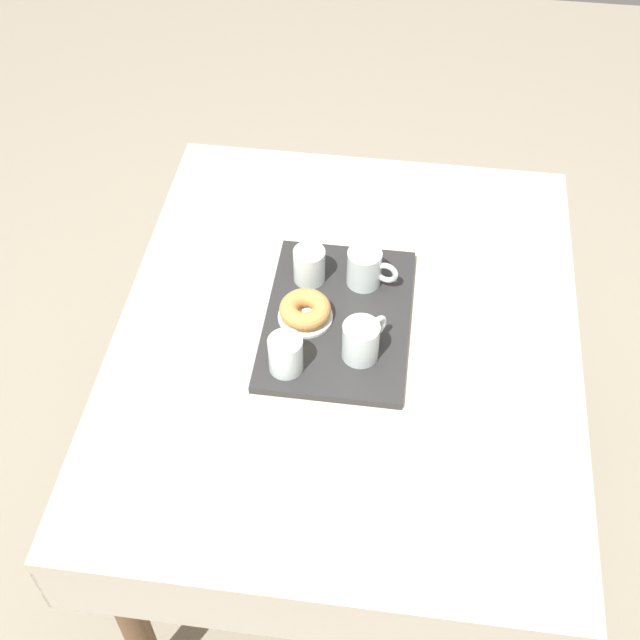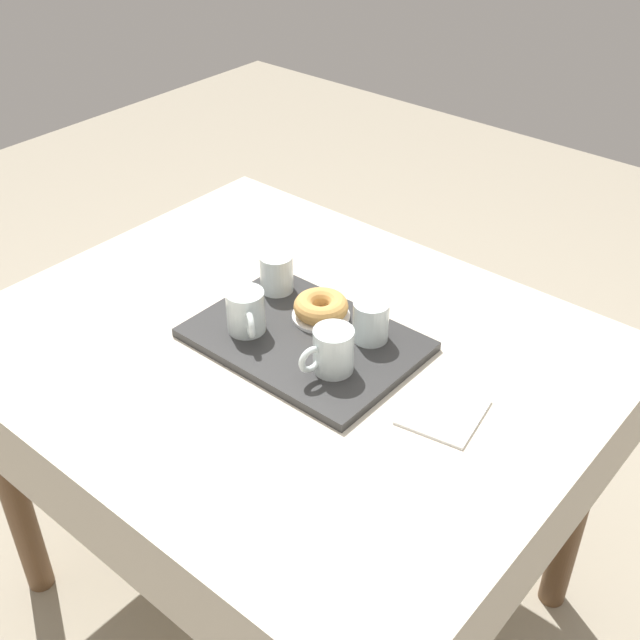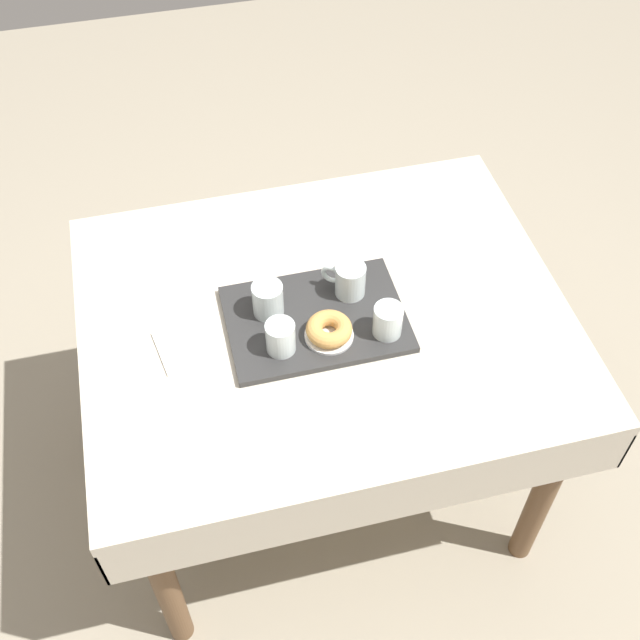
{
  "view_description": "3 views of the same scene",
  "coord_description": "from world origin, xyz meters",
  "px_view_note": "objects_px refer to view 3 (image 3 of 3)",
  "views": [
    {
      "loc": [
        1.17,
        0.1,
        2.13
      ],
      "look_at": [
        0.01,
        -0.06,
        0.82
      ],
      "focal_mm": 47.77,
      "sensor_mm": 36.0,
      "label": 1
    },
    {
      "loc": [
        -0.86,
        0.92,
        1.72
      ],
      "look_at": [
        -0.05,
        -0.04,
        0.83
      ],
      "focal_mm": 45.12,
      "sensor_mm": 36.0,
      "label": 2
    },
    {
      "loc": [
        -0.31,
        -1.23,
        2.25
      ],
      "look_at": [
        -0.02,
        -0.05,
        0.81
      ],
      "focal_mm": 44.53,
      "sensor_mm": 36.0,
      "label": 3
    }
  ],
  "objects_px": {
    "water_glass_near": "(281,338)",
    "paper_napkin": "(185,346)",
    "dining_table": "(324,339)",
    "donut_plate_left": "(329,335)",
    "serving_tray": "(316,319)",
    "tea_mug_right": "(349,281)",
    "tea_mug_left": "(268,299)",
    "sugar_donut_left": "(329,329)",
    "water_glass_far": "(388,322)"
  },
  "relations": [
    {
      "from": "serving_tray",
      "to": "donut_plate_left",
      "type": "xyz_separation_m",
      "value": [
        0.02,
        -0.07,
        0.01
      ]
    },
    {
      "from": "serving_tray",
      "to": "dining_table",
      "type": "bearing_deg",
      "value": 40.72
    },
    {
      "from": "serving_tray",
      "to": "paper_napkin",
      "type": "bearing_deg",
      "value": -179.7
    },
    {
      "from": "tea_mug_right",
      "to": "donut_plate_left",
      "type": "distance_m",
      "value": 0.16
    },
    {
      "from": "dining_table",
      "to": "tea_mug_left",
      "type": "xyz_separation_m",
      "value": [
        -0.13,
        0.02,
        0.16
      ]
    },
    {
      "from": "sugar_donut_left",
      "to": "water_glass_near",
      "type": "bearing_deg",
      "value": -176.13
    },
    {
      "from": "dining_table",
      "to": "sugar_donut_left",
      "type": "height_order",
      "value": "sugar_donut_left"
    },
    {
      "from": "dining_table",
      "to": "tea_mug_right",
      "type": "relative_size",
      "value": 11.51
    },
    {
      "from": "dining_table",
      "to": "sugar_donut_left",
      "type": "distance_m",
      "value": 0.18
    },
    {
      "from": "tea_mug_left",
      "to": "water_glass_near",
      "type": "relative_size",
      "value": 1.39
    },
    {
      "from": "water_glass_near",
      "to": "tea_mug_left",
      "type": "bearing_deg",
      "value": 92.43
    },
    {
      "from": "tea_mug_left",
      "to": "donut_plate_left",
      "type": "distance_m",
      "value": 0.17
    },
    {
      "from": "dining_table",
      "to": "donut_plate_left",
      "type": "xyz_separation_m",
      "value": [
        -0.01,
        -0.09,
        0.13
      ]
    },
    {
      "from": "water_glass_near",
      "to": "sugar_donut_left",
      "type": "relative_size",
      "value": 0.75
    },
    {
      "from": "tea_mug_left",
      "to": "donut_plate_left",
      "type": "bearing_deg",
      "value": -42.77
    },
    {
      "from": "tea_mug_right",
      "to": "water_glass_far",
      "type": "xyz_separation_m",
      "value": [
        0.05,
        -0.15,
        -0.0
      ]
    },
    {
      "from": "dining_table",
      "to": "serving_tray",
      "type": "distance_m",
      "value": 0.12
    },
    {
      "from": "serving_tray",
      "to": "tea_mug_right",
      "type": "distance_m",
      "value": 0.13
    },
    {
      "from": "tea_mug_right",
      "to": "paper_napkin",
      "type": "relative_size",
      "value": 0.74
    },
    {
      "from": "dining_table",
      "to": "water_glass_far",
      "type": "xyz_separation_m",
      "value": [
        0.13,
        -0.11,
        0.16
      ]
    },
    {
      "from": "tea_mug_left",
      "to": "paper_napkin",
      "type": "height_order",
      "value": "tea_mug_left"
    },
    {
      "from": "water_glass_near",
      "to": "paper_napkin",
      "type": "xyz_separation_m",
      "value": [
        -0.22,
        0.07,
        -0.05
      ]
    },
    {
      "from": "tea_mug_left",
      "to": "water_glass_far",
      "type": "xyz_separation_m",
      "value": [
        0.26,
        -0.13,
        -0.0
      ]
    },
    {
      "from": "serving_tray",
      "to": "tea_mug_right",
      "type": "height_order",
      "value": "tea_mug_right"
    },
    {
      "from": "dining_table",
      "to": "donut_plate_left",
      "type": "distance_m",
      "value": 0.16
    },
    {
      "from": "dining_table",
      "to": "water_glass_far",
      "type": "distance_m",
      "value": 0.23
    },
    {
      "from": "dining_table",
      "to": "donut_plate_left",
      "type": "height_order",
      "value": "donut_plate_left"
    },
    {
      "from": "water_glass_far",
      "to": "sugar_donut_left",
      "type": "height_order",
      "value": "water_glass_far"
    },
    {
      "from": "serving_tray",
      "to": "tea_mug_left",
      "type": "bearing_deg",
      "value": 156.61
    },
    {
      "from": "water_glass_near",
      "to": "paper_napkin",
      "type": "height_order",
      "value": "water_glass_near"
    },
    {
      "from": "water_glass_far",
      "to": "paper_napkin",
      "type": "relative_size",
      "value": 0.59
    },
    {
      "from": "tea_mug_right",
      "to": "sugar_donut_left",
      "type": "xyz_separation_m",
      "value": [
        -0.08,
        -0.13,
        -0.01
      ]
    },
    {
      "from": "sugar_donut_left",
      "to": "paper_napkin",
      "type": "relative_size",
      "value": 0.79
    },
    {
      "from": "water_glass_near",
      "to": "water_glass_far",
      "type": "relative_size",
      "value": 1.0
    },
    {
      "from": "water_glass_near",
      "to": "water_glass_far",
      "type": "distance_m",
      "value": 0.25
    },
    {
      "from": "serving_tray",
      "to": "water_glass_far",
      "type": "distance_m",
      "value": 0.18
    },
    {
      "from": "tea_mug_left",
      "to": "water_glass_near",
      "type": "height_order",
      "value": "tea_mug_left"
    },
    {
      "from": "water_glass_far",
      "to": "donut_plate_left",
      "type": "distance_m",
      "value": 0.14
    },
    {
      "from": "water_glass_far",
      "to": "sugar_donut_left",
      "type": "distance_m",
      "value": 0.14
    },
    {
      "from": "serving_tray",
      "to": "water_glass_far",
      "type": "height_order",
      "value": "water_glass_far"
    },
    {
      "from": "tea_mug_right",
      "to": "donut_plate_left",
      "type": "relative_size",
      "value": 0.89
    },
    {
      "from": "water_glass_far",
      "to": "donut_plate_left",
      "type": "bearing_deg",
      "value": 172.09
    },
    {
      "from": "tea_mug_left",
      "to": "water_glass_far",
      "type": "height_order",
      "value": "tea_mug_left"
    },
    {
      "from": "sugar_donut_left",
      "to": "dining_table",
      "type": "bearing_deg",
      "value": 83.0
    },
    {
      "from": "dining_table",
      "to": "water_glass_near",
      "type": "xyz_separation_m",
      "value": [
        -0.13,
        -0.1,
        0.16
      ]
    },
    {
      "from": "dining_table",
      "to": "tea_mug_right",
      "type": "distance_m",
      "value": 0.18
    },
    {
      "from": "donut_plate_left",
      "to": "water_glass_far",
      "type": "bearing_deg",
      "value": -7.91
    },
    {
      "from": "serving_tray",
      "to": "paper_napkin",
      "type": "relative_size",
      "value": 3.09
    },
    {
      "from": "water_glass_far",
      "to": "paper_napkin",
      "type": "distance_m",
      "value": 0.48
    },
    {
      "from": "water_glass_far",
      "to": "tea_mug_left",
      "type": "bearing_deg",
      "value": 152.95
    }
  ]
}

